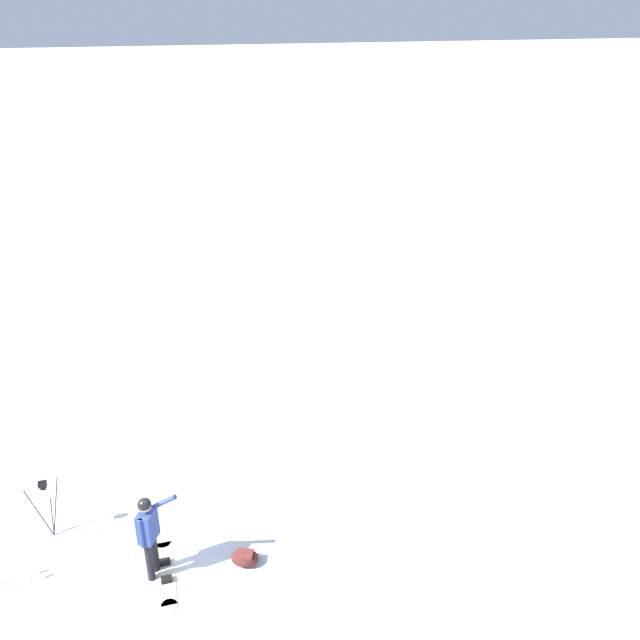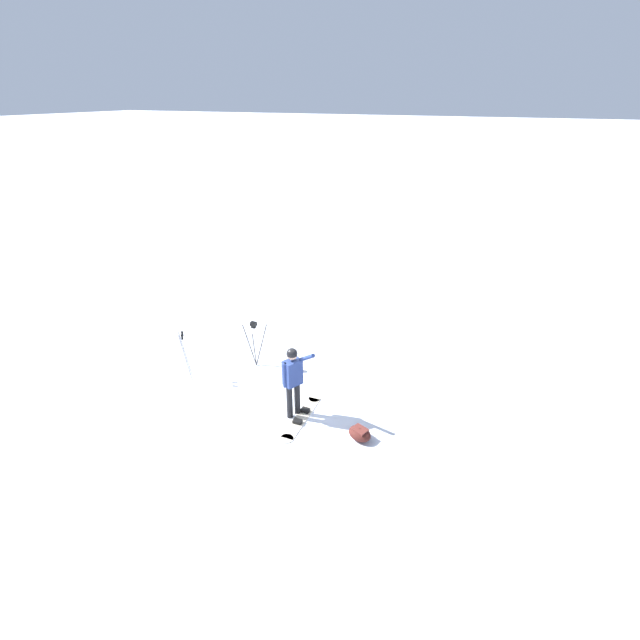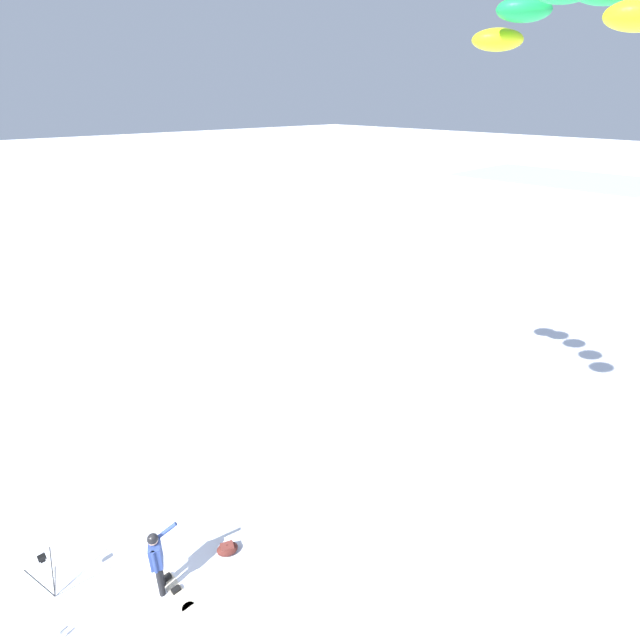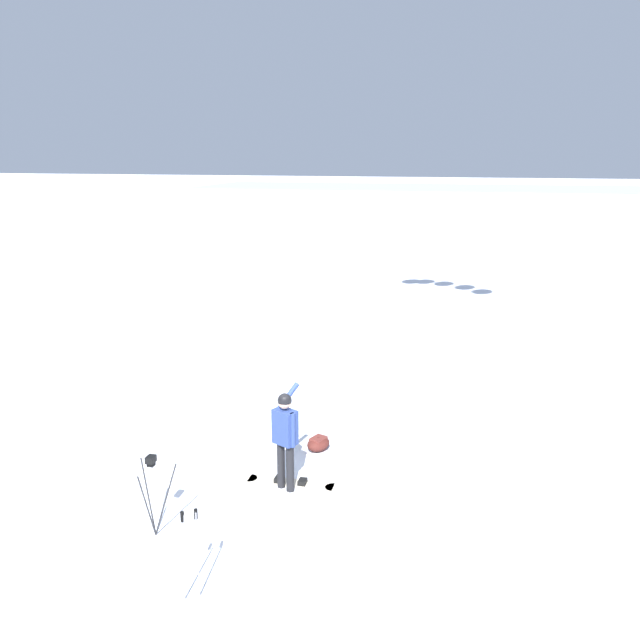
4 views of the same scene
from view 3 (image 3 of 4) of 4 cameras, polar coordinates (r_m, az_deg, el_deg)
name	(u,v)px [view 3 (image 3 of 4)]	position (r m, az deg, el deg)	size (l,w,h in m)	color
ground_plane	(148,601)	(13.39, -19.56, -28.74)	(300.00, 300.00, 0.00)	white
snowboarder	(157,557)	(12.64, -18.68, -24.88)	(0.47, 0.79, 1.82)	black
snowboard	(172,584)	(13.48, -17.07, -27.60)	(1.86, 0.33, 0.10)	beige
traction_kite	(560,10)	(11.06, 26.38, 29.86)	(4.42, 2.96, 1.05)	yellow
gear_bag_large	(227,549)	(13.67, -10.85, -24.92)	(0.56, 0.64, 0.27)	#4C1E19
camera_tripod	(45,568)	(13.57, -29.60, -24.02)	(0.66, 0.61, 1.33)	#262628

